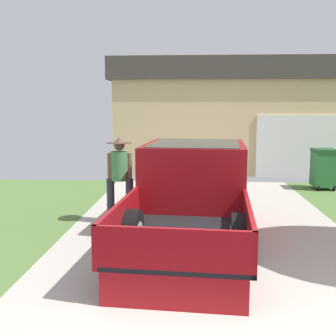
# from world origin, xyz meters

# --- Properties ---
(pickup_truck) EXTENTS (2.29, 5.64, 1.62)m
(pickup_truck) POSITION_xyz_m (-0.24, 3.92, 0.74)
(pickup_truck) COLOR maroon
(pickup_truck) RESTS_ON ground
(person_with_hat) EXTENTS (0.53, 0.49, 1.72)m
(person_with_hat) POSITION_xyz_m (-1.70, 4.23, 0.99)
(person_with_hat) COLOR #333842
(person_with_hat) RESTS_ON ground
(handbag) EXTENTS (0.38, 0.15, 0.44)m
(handbag) POSITION_xyz_m (-1.57, 3.97, 0.14)
(handbag) COLOR beige
(handbag) RESTS_ON ground
(house_with_garage) EXTENTS (9.63, 6.65, 3.97)m
(house_with_garage) POSITION_xyz_m (1.70, 13.15, 2.01)
(house_with_garage) COLOR #D6B888
(house_with_garage) RESTS_ON ground
(wheeled_trash_bin) EXTENTS (0.60, 0.72, 1.15)m
(wheeled_trash_bin) POSITION_xyz_m (3.45, 7.99, 0.62)
(wheeled_trash_bin) COLOR #286B38
(wheeled_trash_bin) RESTS_ON ground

